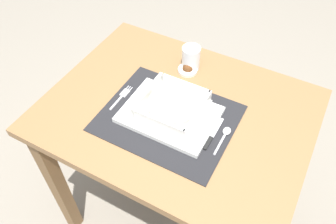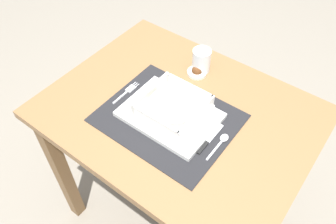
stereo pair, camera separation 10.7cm
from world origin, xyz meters
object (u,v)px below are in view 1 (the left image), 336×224
fork (123,96)px  porridge_bowl (172,106)px  spoon (225,134)px  drinking_glass (191,58)px  condiment_saucer (188,69)px  butter_knife (212,135)px  dining_table (177,132)px

fork → porridge_bowl: bearing=-0.6°
porridge_bowl → fork: porridge_bowl is taller
fork → spoon: (0.37, 0.01, 0.00)m
drinking_glass → condiment_saucer: bearing=-85.8°
butter_knife → condiment_saucer: bearing=132.6°
condiment_saucer → drinking_glass: bearing=94.2°
drinking_glass → porridge_bowl: bearing=-78.3°
butter_knife → drinking_glass: 0.33m
porridge_bowl → spoon: porridge_bowl is taller
porridge_bowl → drinking_glass: (-0.05, 0.24, 0.00)m
dining_table → condiment_saucer: 0.23m
condiment_saucer → fork: bearing=-121.8°
butter_knife → drinking_glass: (-0.20, 0.26, 0.03)m
spoon → butter_knife: spoon is taller
porridge_bowl → drinking_glass: drinking_glass is taller
spoon → drinking_glass: 0.33m
fork → drinking_glass: drinking_glass is taller
dining_table → drinking_glass: 0.27m
spoon → drinking_glass: bearing=130.7°
condiment_saucer → porridge_bowl: bearing=-77.4°
drinking_glass → spoon: bearing=-45.4°
butter_knife → condiment_saucer: condiment_saucer is taller
spoon → butter_knife: size_ratio=0.84×
spoon → drinking_glass: drinking_glass is taller
drinking_glass → fork: bearing=-118.5°
porridge_bowl → condiment_saucer: size_ratio=2.68×
dining_table → spoon: bearing=-8.7°
fork → butter_knife: bearing=-5.3°
dining_table → spoon: 0.22m
porridge_bowl → butter_knife: size_ratio=1.39×
porridge_bowl → drinking_glass: size_ratio=2.18×
spoon → dining_table: bearing=167.4°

